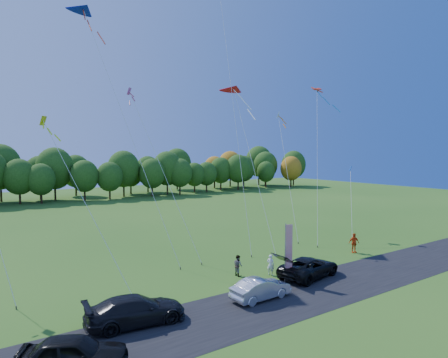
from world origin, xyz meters
TOP-DOWN VIEW (x-y plane):
  - ground at (0.00, 0.00)m, footprint 160.00×160.00m
  - asphalt_strip at (0.00, -4.00)m, footprint 90.00×6.00m
  - tree_line at (0.00, 55.00)m, footprint 116.00×12.00m
  - black_suv at (2.34, -1.80)m, footprint 5.74×3.40m
  - silver_sedan at (-3.49, -3.15)m, footprint 4.15×1.53m
  - dark_truck_a at (-11.49, -2.13)m, footprint 5.68×2.86m
  - dark_truck_b at (-15.46, -4.98)m, footprint 4.89×3.73m
  - person_tailgate_a at (0.27, 0.18)m, footprint 0.58×0.68m
  - person_tailgate_b at (-1.84, 1.50)m, footprint 0.61×0.78m
  - person_east at (11.05, 0.82)m, footprint 1.16×0.79m
  - feather_flag at (0.19, -1.76)m, footprint 0.53×0.27m
  - kite_delta_blue at (-6.67, 11.19)m, footprint 5.41×12.62m
  - kite_parafoil_orange at (4.80, 11.55)m, footprint 6.81×13.67m
  - kite_delta_red at (5.51, 9.10)m, footprint 3.80×10.83m
  - kite_parafoil_rainbow at (13.27, 7.43)m, footprint 8.64×7.32m
  - kite_diamond_yellow at (-12.08, 4.88)m, footprint 4.22×7.99m
  - kite_diamond_white at (11.29, 9.98)m, footprint 4.55×8.10m
  - kite_diamond_pink at (-4.02, 9.61)m, footprint 3.40×8.85m
  - kite_diamond_blue_low at (14.31, 3.68)m, footprint 4.62×4.12m

SIDE VIEW (x-z plane):
  - ground at x=0.00m, z-range 0.00..0.00m
  - tree_line at x=0.00m, z-range -5.00..5.00m
  - asphalt_strip at x=0.00m, z-range 0.00..0.01m
  - silver_sedan at x=-3.49m, z-range 0.00..1.36m
  - black_suv at x=2.34m, z-range 0.00..1.50m
  - dark_truck_b at x=-15.46m, z-range 0.00..1.55m
  - person_tailgate_b at x=-1.84m, z-range 0.00..1.58m
  - dark_truck_a at x=-11.49m, z-range 0.00..1.58m
  - person_tailgate_a at x=0.27m, z-range 0.00..1.58m
  - person_east at x=11.05m, z-range 0.00..1.82m
  - feather_flag at x=0.19m, z-range 0.48..4.79m
  - kite_diamond_blue_low at x=14.31m, z-range -0.19..7.84m
  - kite_diamond_yellow at x=-12.08m, z-range -0.23..12.01m
  - kite_diamond_white at x=11.29m, z-range -0.28..14.22m
  - kite_diamond_pink at x=-4.02m, z-range -0.23..15.41m
  - kite_parafoil_rainbow at x=13.27m, z-range -0.18..17.07m
  - kite_delta_red at x=5.51m, z-range -0.30..17.58m
  - kite_delta_blue at x=-6.67m, z-range -0.48..23.86m
  - kite_parafoil_orange at x=4.80m, z-range -0.19..31.50m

